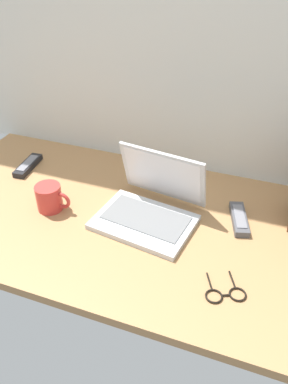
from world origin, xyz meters
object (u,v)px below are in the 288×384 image
object	(u,v)px
coffee_mug	(50,198)
remote_control_far	(28,165)
eyeglasses	(225,294)
remote_control_near	(239,219)
laptop	(151,205)

from	to	relation	value
coffee_mug	remote_control_far	xyz separation A→B (m)	(-0.23, 0.20, -0.03)
remote_control_far	eyeglasses	bearing A→B (deg)	-22.90
remote_control_near	remote_control_far	size ratio (longest dim) A/B	1.02
remote_control_far	eyeglasses	world-z (taller)	remote_control_far
laptop	remote_control_near	size ratio (longest dim) A/B	2.04
remote_control_near	eyeglasses	bearing A→B (deg)	-87.54
laptop	coffee_mug	distance (m)	0.34
coffee_mug	remote_control_near	size ratio (longest dim) A/B	0.74
remote_control_near	eyeglasses	xyz separation A→B (m)	(0.01, -0.32, -0.01)
eyeglasses	remote_control_near	bearing A→B (deg)	92.46
coffee_mug	remote_control_far	distance (m)	0.30
remote_control_near	eyeglasses	distance (m)	0.32
coffee_mug	remote_control_far	bearing A→B (deg)	139.04
coffee_mug	eyeglasses	distance (m)	0.65
laptop	remote_control_far	xyz separation A→B (m)	(-0.56, 0.12, -0.03)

